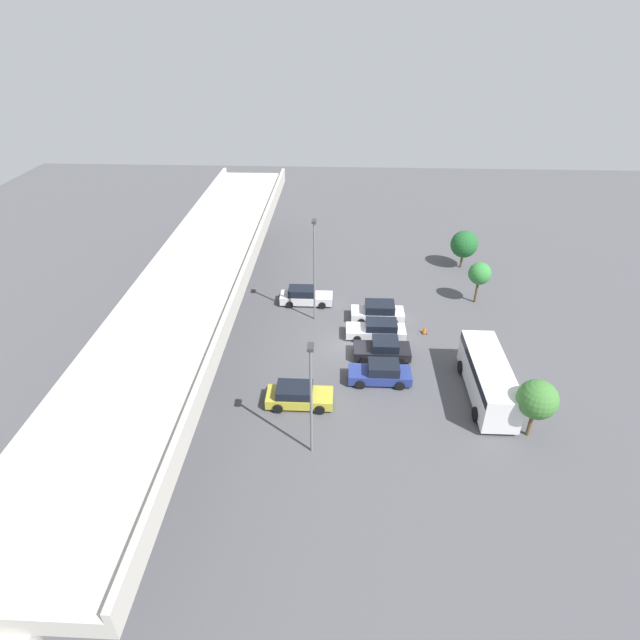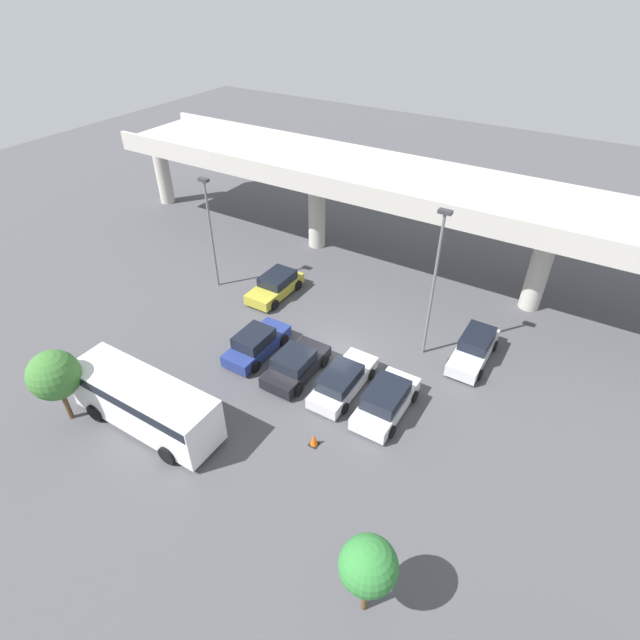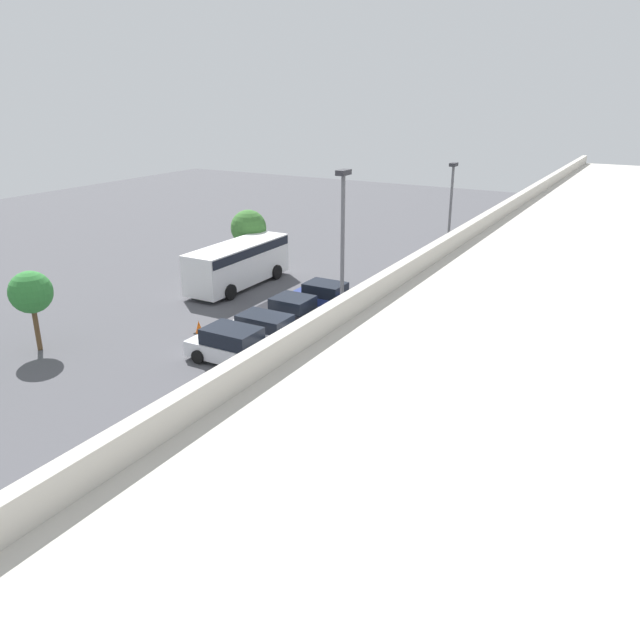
{
  "view_description": "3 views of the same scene",
  "coord_description": "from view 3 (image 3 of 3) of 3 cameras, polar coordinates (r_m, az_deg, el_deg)",
  "views": [
    {
      "loc": [
        -32.96,
        1.03,
        23.07
      ],
      "look_at": [
        0.77,
        2.58,
        2.0
      ],
      "focal_mm": 28.0,
      "sensor_mm": 36.0,
      "label": 1
    },
    {
      "loc": [
        10.85,
        -19.46,
        19.26
      ],
      "look_at": [
        -0.95,
        -0.24,
        2.58
      ],
      "focal_mm": 28.0,
      "sensor_mm": 36.0,
      "label": 2
    },
    {
      "loc": [
        25.45,
        14.29,
        11.92
      ],
      "look_at": [
        1.88,
        0.9,
        1.89
      ],
      "focal_mm": 35.0,
      "sensor_mm": 36.0,
      "label": 3
    }
  ],
  "objects": [
    {
      "name": "shuttle_bus",
      "position": [
        40.22,
        -7.49,
        5.36
      ],
      "size": [
        8.17,
        2.73,
        2.77
      ],
      "rotation": [
        0.0,
        0.0,
        3.14
      ],
      "color": "white",
      "rests_on": "ground_plane"
    },
    {
      "name": "tree_front_centre",
      "position": [
        32.48,
        -24.93,
        2.28
      ],
      "size": [
        2.03,
        2.03,
        3.96
      ],
      "color": "brown",
      "rests_on": "ground_plane"
    },
    {
      "name": "parked_car_0",
      "position": [
        35.89,
        10.96,
        1.74
      ],
      "size": [
        2.15,
        4.54,
        1.5
      ],
      "rotation": [
        0.0,
        0.0,
        -1.57
      ],
      "color": "gold",
      "rests_on": "ground_plane"
    },
    {
      "name": "traffic_cone",
      "position": [
        32.95,
        -11.01,
        -0.68
      ],
      "size": [
        0.44,
        0.44,
        0.7
      ],
      "color": "black",
      "rests_on": "ground_plane"
    },
    {
      "name": "parked_car_5",
      "position": [
        23.94,
        1.09,
        -7.53
      ],
      "size": [
        1.99,
        4.77,
        1.59
      ],
      "rotation": [
        0.0,
        0.0,
        -1.57
      ],
      "color": "silver",
      "rests_on": "ground_plane"
    },
    {
      "name": "lamp_post_near_aisle",
      "position": [
        39.19,
        11.78,
        9.16
      ],
      "size": [
        0.7,
        0.35,
        7.87
      ],
      "color": "slate",
      "rests_on": "ground_plane"
    },
    {
      "name": "parked_car_2",
      "position": [
        33.39,
        -2.25,
        0.69
      ],
      "size": [
        2.24,
        4.37,
        1.56
      ],
      "rotation": [
        0.0,
        0.0,
        1.57
      ],
      "color": "black",
      "rests_on": "ground_plane"
    },
    {
      "name": "tree_front_left",
      "position": [
        43.93,
        -6.55,
        8.36
      ],
      "size": [
        2.48,
        2.48,
        4.18
      ],
      "color": "brown",
      "rests_on": "ground_plane"
    },
    {
      "name": "parked_car_1",
      "position": [
        35.68,
        0.74,
        2.05
      ],
      "size": [
        2.06,
        4.53,
        1.59
      ],
      "rotation": [
        0.0,
        0.0,
        1.57
      ],
      "color": "navy",
      "rests_on": "ground_plane"
    },
    {
      "name": "parked_car_4",
      "position": [
        29.12,
        -7.85,
        -2.39
      ],
      "size": [
        2.2,
        4.55,
        1.65
      ],
      "rotation": [
        0.0,
        0.0,
        1.57
      ],
      "color": "silver",
      "rests_on": "ground_plane"
    },
    {
      "name": "lamp_post_mid_lot",
      "position": [
        24.91,
        2.05,
        4.77
      ],
      "size": [
        0.7,
        0.35,
        9.09
      ],
      "color": "slate",
      "rests_on": "ground_plane"
    },
    {
      "name": "ground_plane",
      "position": [
        31.53,
        0.27,
        -1.9
      ],
      "size": [
        107.82,
        107.82,
        0.0
      ],
      "primitive_type": "plane",
      "color": "#4C4C51"
    },
    {
      "name": "parked_car_3",
      "position": [
        31.03,
        -4.59,
        -0.99
      ],
      "size": [
        2.05,
        4.9,
        1.46
      ],
      "rotation": [
        0.0,
        0.0,
        1.57
      ],
      "color": "silver",
      "rests_on": "ground_plane"
    },
    {
      "name": "highway_overpass",
      "position": [
        26.28,
        22.61,
        5.84
      ],
      "size": [
        51.64,
        7.15,
        7.39
      ],
      "color": "#BCB7AD",
      "rests_on": "ground_plane"
    }
  ]
}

